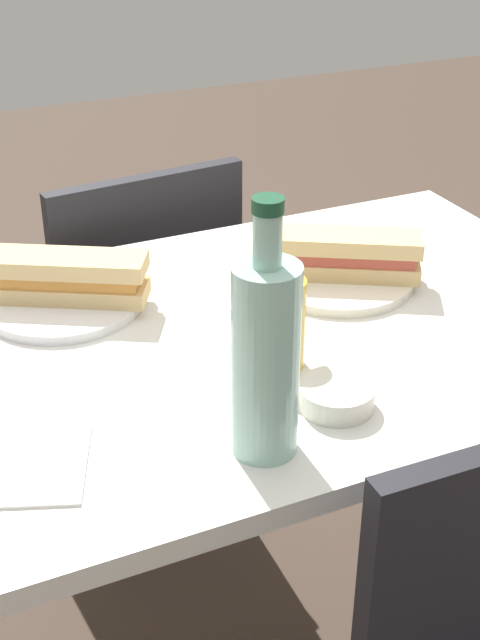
% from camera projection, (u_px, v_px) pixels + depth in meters
% --- Properties ---
extents(dining_table, '(1.13, 0.70, 0.78)m').
position_uv_depth(dining_table, '(240.00, 411.00, 1.31)').
color(dining_table, silver).
rests_on(dining_table, ground).
extents(chair_far, '(0.44, 0.44, 0.86)m').
position_uv_depth(chair_far, '(134.00, 330.00, 1.82)').
color(chair_far, black).
rests_on(chair_far, ground).
extents(plate_near, '(0.24, 0.24, 0.01)m').
position_uv_depth(plate_near, '(337.00, 278.00, 1.38)').
color(plate_near, silver).
rests_on(plate_near, dining_table).
extents(baguette_sandwich_near, '(0.25, 0.18, 0.07)m').
position_uv_depth(baguette_sandwich_near, '(339.00, 254.00, 1.36)').
color(baguette_sandwich_near, '#DBB77A').
rests_on(baguette_sandwich_near, plate_near).
extents(knife_near, '(0.17, 0.07, 0.01)m').
position_uv_depth(knife_near, '(331.00, 258.00, 1.42)').
color(knife_near, silver).
rests_on(knife_near, plate_near).
extents(plate_far, '(0.24, 0.24, 0.01)m').
position_uv_depth(plate_far, '(63.00, 302.00, 1.31)').
color(plate_far, white).
rests_on(plate_far, dining_table).
extents(baguette_sandwich_far, '(0.26, 0.19, 0.07)m').
position_uv_depth(baguette_sandwich_far, '(61.00, 276.00, 1.29)').
color(baguette_sandwich_far, '#DBB77A').
rests_on(baguette_sandwich_far, plate_far).
extents(knife_far, '(0.18, 0.06, 0.01)m').
position_uv_depth(knife_far, '(64.00, 280.00, 1.35)').
color(knife_far, silver).
rests_on(knife_far, plate_far).
extents(water_bottle, '(0.08, 0.08, 0.31)m').
position_uv_depth(water_bottle, '(265.00, 356.00, 0.96)').
color(water_bottle, '#99C6B7').
rests_on(water_bottle, dining_table).
extents(beer_glass, '(0.06, 0.06, 0.12)m').
position_uv_depth(beer_glass, '(282.00, 323.00, 1.14)').
color(beer_glass, gold).
rests_on(beer_glass, dining_table).
extents(olive_bowl, '(0.09, 0.09, 0.03)m').
position_uv_depth(olive_bowl, '(336.00, 396.00, 1.08)').
color(olive_bowl, silver).
rests_on(olive_bowl, dining_table).
extents(paper_napkin, '(0.18, 0.18, 0.00)m').
position_uv_depth(paper_napkin, '(24.00, 466.00, 0.99)').
color(paper_napkin, white).
rests_on(paper_napkin, dining_table).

